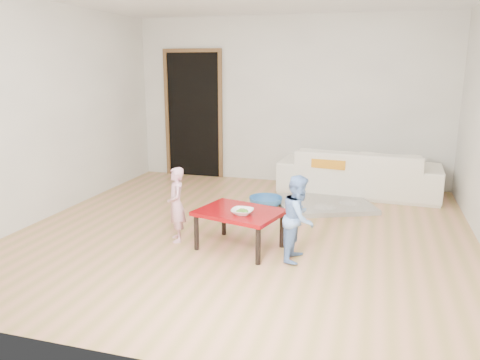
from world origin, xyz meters
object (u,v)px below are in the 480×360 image
at_px(sofa, 359,171).
at_px(bowl, 242,212).
at_px(basin, 266,202).
at_px(child_blue, 299,218).
at_px(child_pink, 176,205).
at_px(red_table, 240,229).

height_order(sofa, bowl, sofa).
bearing_deg(basin, child_blue, -66.18).
distance_m(sofa, child_blue, 2.70).
distance_m(sofa, child_pink, 3.09).
distance_m(red_table, child_pink, 0.74).
relative_size(sofa, basin, 5.13).
relative_size(sofa, red_table, 2.78).
bearing_deg(child_blue, bowl, 95.24).
bearing_deg(child_pink, red_table, 56.98).
xyz_separation_m(sofa, child_blue, (-0.44, -2.66, 0.09)).
bearing_deg(child_blue, basin, 27.72).
bearing_deg(child_blue, sofa, -5.61).
height_order(red_table, bowl, bowl).
xyz_separation_m(sofa, bowl, (-1.01, -2.67, 0.10)).
height_order(red_table, basin, red_table).
height_order(bowl, child_blue, child_blue).
distance_m(sofa, red_table, 2.77).
bearing_deg(basin, child_pink, -113.49).
xyz_separation_m(bowl, child_blue, (0.56, 0.01, -0.02)).
distance_m(red_table, basin, 1.49).
bearing_deg(red_table, child_blue, -9.12).
bearing_deg(sofa, red_table, 70.56).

